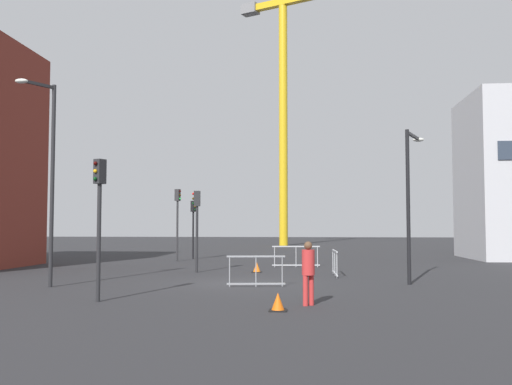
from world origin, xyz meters
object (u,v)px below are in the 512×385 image
Objects in this scene: traffic_light_corner at (178,213)px; streetlamp_short at (410,189)px; construction_crane at (284,88)px; traffic_light_crosswalk at (193,219)px; traffic_cone_orange at (278,303)px; traffic_light_median at (197,217)px; streetlamp_tall at (48,168)px; traffic_cone_by_barrier at (257,268)px; traffic_light_near at (99,206)px; pedestrian_walking at (308,268)px.

streetlamp_short is at bearing -45.80° from traffic_light_corner.
construction_crane reaches higher than traffic_light_corner.
traffic_light_corner is at bearing 134.20° from streetlamp_short.
traffic_light_crosswalk is (-4.88, -23.72, -14.17)m from construction_crane.
streetlamp_short is 12.36× the size of traffic_cone_orange.
traffic_cone_orange is at bearing -122.83° from streetlamp_short.
traffic_light_corner is at bearing -101.36° from construction_crane.
traffic_light_median is 12.20m from traffic_cone_orange.
streetlamp_tall is at bearing -99.18° from construction_crane.
construction_crane is 57.55× the size of traffic_cone_by_barrier.
construction_crane is 46.19m from traffic_light_near.
traffic_light_median is 8.02× the size of traffic_cone_by_barrier.
traffic_light_crosswalk reaches higher than pedestrian_walking.
traffic_light_median is at bearing -77.58° from traffic_light_crosswalk.
traffic_light_near reaches higher than traffic_light_crosswalk.
construction_crane is 48.08m from traffic_cone_orange.
pedestrian_walking is 10.74m from traffic_cone_by_barrier.
traffic_light_near is at bearing -46.94° from streetlamp_tall.
streetlamp_tall reaches higher than traffic_light_median.
construction_crane is at bearing 78.38° from traffic_light_crosswalk.
construction_crane is 37.47m from traffic_cone_by_barrier.
streetlamp_tall is 1.66× the size of traffic_light_corner.
streetlamp_short is 9.80m from traffic_light_median.
streetlamp_short is 1.52× the size of traffic_light_median.
traffic_cone_orange is at bearing -126.71° from pedestrian_walking.
pedestrian_walking is at bearing 53.29° from traffic_cone_orange.
traffic_light_near is 6.13m from pedestrian_walking.
traffic_cone_by_barrier is (2.72, 0.29, -2.29)m from traffic_light_median.
streetlamp_short is 1.53× the size of traffic_light_crosswalk.
construction_crane is 4.71× the size of streetlamp_short.
construction_crane is 7.19× the size of traffic_light_crosswalk.
traffic_cone_orange is (4.28, -11.19, -2.30)m from traffic_light_median.
streetlamp_tall is at bearing 133.06° from traffic_light_near.
traffic_light_corner is at bearing -99.06° from traffic_light_crosswalk.
traffic_light_median reaches higher than pedestrian_walking.
traffic_cone_orange is (6.95, -18.81, -2.64)m from traffic_light_corner.
pedestrian_walking is 3.74× the size of traffic_cone_orange.
traffic_light_corner is at bearing 110.29° from traffic_cone_orange.
streetlamp_tall reaches higher than streetlamp_short.
construction_crane is at bearing 85.58° from traffic_light_median.
construction_crane is at bearing 93.14° from pedestrian_walking.
streetlamp_tall reaches higher than traffic_cone_by_barrier.
traffic_light_crosswalk is at bearing 102.42° from traffic_light_median.
pedestrian_walking is (5.04, -10.17, -1.51)m from traffic_light_median.
streetlamp_short is at bearing -80.79° from construction_crane.
pedestrian_walking is (8.98, -3.55, -3.15)m from streetlamp_tall.
traffic_light_crosswalk is 21.72m from pedestrian_walking.
traffic_light_median is (2.67, -7.62, -0.35)m from traffic_light_corner.
streetlamp_short is 18.20m from traffic_light_crosswalk.
traffic_light_crosswalk is at bearing 109.68° from pedestrian_walking.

